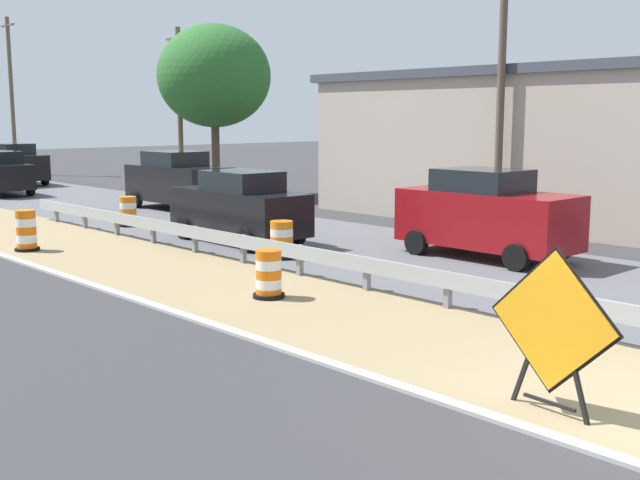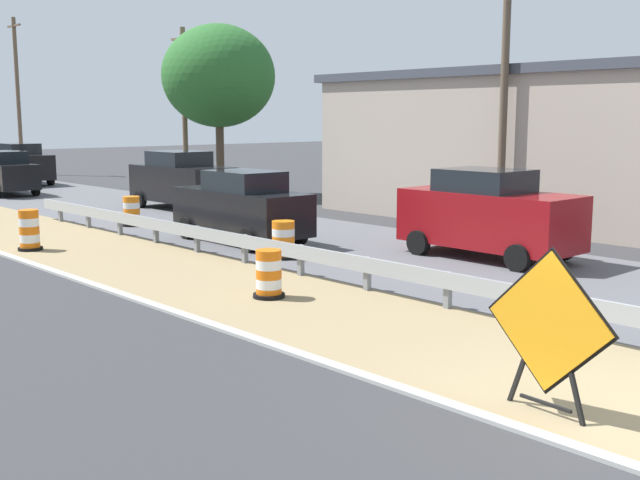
{
  "view_description": "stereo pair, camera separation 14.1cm",
  "coord_description": "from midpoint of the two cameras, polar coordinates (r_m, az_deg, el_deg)",
  "views": [
    {
      "loc": [
        -8.74,
        -4.05,
        3.54
      ],
      "look_at": [
        1.38,
        6.64,
        1.18
      ],
      "focal_mm": 43.25,
      "sensor_mm": 36.0,
      "label": 1
    },
    {
      "loc": [
        -8.64,
        -4.15,
        3.54
      ],
      "look_at": [
        1.38,
        6.64,
        1.18
      ],
      "focal_mm": 43.25,
      "sensor_mm": 36.0,
      "label": 2
    }
  ],
  "objects": [
    {
      "name": "utility_pole_near",
      "position": [
        24.31,
        13.04,
        9.91
      ],
      "size": [
        0.24,
        1.8,
        7.66
      ],
      "color": "brown",
      "rests_on": "ground"
    },
    {
      "name": "car_distant_c",
      "position": [
        43.99,
        -21.72,
        5.24
      ],
      "size": [
        2.04,
        4.77,
        2.16
      ],
      "rotation": [
        0.0,
        0.0,
        -1.58
      ],
      "color": "black",
      "rests_on": "ground"
    },
    {
      "name": "car_distant_a",
      "position": [
        19.9,
        12.02,
        1.91
      ],
      "size": [
        2.16,
        4.54,
        2.24
      ],
      "rotation": [
        0.0,
        0.0,
        -1.58
      ],
      "color": "maroon",
      "rests_on": "ground"
    },
    {
      "name": "ground_plane",
      "position": [
        10.24,
        20.36,
        -11.72
      ],
      "size": [
        160.0,
        160.0,
        0.0
      ],
      "primitive_type": "plane",
      "color": "#333335"
    },
    {
      "name": "traffic_barrel_far",
      "position": [
        25.99,
        -14.15,
        1.96
      ],
      "size": [
        0.66,
        0.66,
        0.98
      ],
      "color": "orange",
      "rests_on": "ground"
    },
    {
      "name": "car_mid_far_lane",
      "position": [
        30.39,
        -10.61,
        4.36
      ],
      "size": [
        2.24,
        4.64,
        2.24
      ],
      "rotation": [
        0.0,
        0.0,
        -1.55
      ],
      "color": "black",
      "rests_on": "ground"
    },
    {
      "name": "traffic_barrel_nearest",
      "position": [
        15.25,
        -4.08,
        -2.7
      ],
      "size": [
        0.64,
        0.64,
        0.96
      ],
      "color": "orange",
      "rests_on": "ground"
    },
    {
      "name": "utility_pole_far",
      "position": [
        51.37,
        -21.93,
        9.97
      ],
      "size": [
        0.24,
        1.8,
        9.5
      ],
      "color": "brown",
      "rests_on": "ground"
    },
    {
      "name": "utility_pole_mid",
      "position": [
        36.91,
        -10.44,
        9.6
      ],
      "size": [
        0.24,
        1.8,
        7.62
      ],
      "color": "brown",
      "rests_on": "ground"
    },
    {
      "name": "traffic_barrel_close",
      "position": [
        19.46,
        -3.06,
        -0.13
      ],
      "size": [
        0.72,
        0.72,
        0.96
      ],
      "color": "orange",
      "rests_on": "ground"
    },
    {
      "name": "warning_sign_diamond",
      "position": [
        9.61,
        16.41,
        -6.16
      ],
      "size": [
        0.16,
        1.8,
        2.05
      ],
      "rotation": [
        0.0,
        0.0,
        3.07
      ],
      "color": "black",
      "rests_on": "ground"
    },
    {
      "name": "tree_roadside",
      "position": [
        34.95,
        -7.96,
        11.92
      ],
      "size": [
        4.99,
        4.99,
        7.58
      ],
      "color": "#4C3D2D",
      "rests_on": "ground"
    },
    {
      "name": "roadside_shop_near",
      "position": [
        28.33,
        16.02,
        6.79
      ],
      "size": [
        8.0,
        15.45,
        5.13
      ],
      "color": "#AD9E8E",
      "rests_on": "ground"
    },
    {
      "name": "curb_near_edge",
      "position": [
        9.16,
        16.64,
        -14.0
      ],
      "size": [
        0.2,
        120.0,
        0.11
      ],
      "primitive_type": "cube",
      "color": "#ADADA8",
      "rests_on": "ground"
    },
    {
      "name": "traffic_barrel_mid",
      "position": [
        22.02,
        -21.07,
        0.53
      ],
      "size": [
        0.64,
        0.64,
        1.09
      ],
      "color": "orange",
      "rests_on": "ground"
    },
    {
      "name": "car_lead_far_lane",
      "position": [
        21.99,
        -6.19,
        2.47
      ],
      "size": [
        2.01,
        4.65,
        2.05
      ],
      "rotation": [
        0.0,
        0.0,
        1.55
      ],
      "color": "black",
      "rests_on": "ground"
    }
  ]
}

